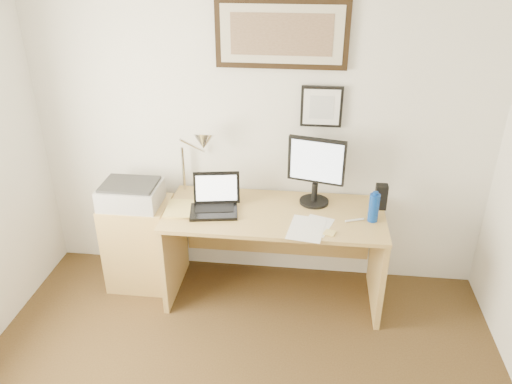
# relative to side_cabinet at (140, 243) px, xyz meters

# --- Properties ---
(wall_back) EXTENTS (3.50, 0.02, 2.50)m
(wall_back) POSITION_rel_side_cabinet_xyz_m (0.92, 0.32, 0.89)
(wall_back) COLOR white
(wall_back) RESTS_ON ground
(side_cabinet) EXTENTS (0.50, 0.40, 0.73)m
(side_cabinet) POSITION_rel_side_cabinet_xyz_m (0.00, 0.00, 0.00)
(side_cabinet) COLOR #B08A49
(side_cabinet) RESTS_ON floor
(water_bottle) EXTENTS (0.07, 0.07, 0.21)m
(water_bottle) POSITION_rel_side_cabinet_xyz_m (1.77, -0.09, 0.49)
(water_bottle) COLOR #0B3693
(water_bottle) RESTS_ON desk
(bottle_cap) EXTENTS (0.04, 0.04, 0.02)m
(bottle_cap) POSITION_rel_side_cabinet_xyz_m (1.77, -0.09, 0.60)
(bottle_cap) COLOR #0B3693
(bottle_cap) RESTS_ON water_bottle
(speaker) EXTENTS (0.09, 0.08, 0.19)m
(speaker) POSITION_rel_side_cabinet_xyz_m (1.84, 0.10, 0.48)
(speaker) COLOR black
(speaker) RESTS_ON desk
(paper_sheet_a) EXTENTS (0.26, 0.31, 0.00)m
(paper_sheet_a) POSITION_rel_side_cabinet_xyz_m (1.38, -0.20, 0.39)
(paper_sheet_a) COLOR white
(paper_sheet_a) RESTS_ON desk
(paper_sheet_b) EXTENTS (0.28, 0.36, 0.00)m
(paper_sheet_b) POSITION_rel_side_cabinet_xyz_m (1.31, -0.26, 0.39)
(paper_sheet_b) COLOR white
(paper_sheet_b) RESTS_ON desk
(sticky_pad) EXTENTS (0.09, 0.09, 0.01)m
(sticky_pad) POSITION_rel_side_cabinet_xyz_m (1.47, -0.30, 0.39)
(sticky_pad) COLOR #E2C76B
(sticky_pad) RESTS_ON desk
(marker_pen) EXTENTS (0.14, 0.06, 0.02)m
(marker_pen) POSITION_rel_side_cabinet_xyz_m (1.64, -0.11, 0.39)
(marker_pen) COLOR silver
(marker_pen) RESTS_ON desk
(book) EXTENTS (0.21, 0.28, 0.02)m
(book) POSITION_rel_side_cabinet_xyz_m (0.27, -0.11, 0.40)
(book) COLOR #D9BF66
(book) RESTS_ON desk
(desk) EXTENTS (1.60, 0.70, 0.75)m
(desk) POSITION_rel_side_cabinet_xyz_m (1.07, 0.04, 0.15)
(desk) COLOR #B08A49
(desk) RESTS_ON floor
(laptop) EXTENTS (0.38, 0.35, 0.26)m
(laptop) POSITION_rel_side_cabinet_xyz_m (0.63, -0.07, 0.44)
(laptop) COLOR black
(laptop) RESTS_ON desk
(lcd_monitor) EXTENTS (0.42, 0.22, 0.52)m
(lcd_monitor) POSITION_rel_side_cabinet_xyz_m (1.35, 0.12, 0.68)
(lcd_monitor) COLOR black
(lcd_monitor) RESTS_ON desk
(printer) EXTENTS (0.44, 0.34, 0.18)m
(printer) POSITION_rel_side_cabinet_xyz_m (-0.02, -0.02, 0.45)
(printer) COLOR #AAAAAC
(printer) RESTS_ON side_cabinet
(desk_lamp) EXTENTS (0.29, 0.27, 0.53)m
(desk_lamp) POSITION_rel_side_cabinet_xyz_m (0.51, 0.13, 0.82)
(desk_lamp) COLOR silver
(desk_lamp) RESTS_ON desk
(picture_large) EXTENTS (0.92, 0.04, 0.47)m
(picture_large) POSITION_rel_side_cabinet_xyz_m (1.07, 0.29, 1.59)
(picture_large) COLOR black
(picture_large) RESTS_ON wall_back
(picture_small) EXTENTS (0.30, 0.03, 0.30)m
(picture_small) POSITION_rel_side_cabinet_xyz_m (1.37, 0.29, 1.09)
(picture_small) COLOR black
(picture_small) RESTS_ON wall_back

